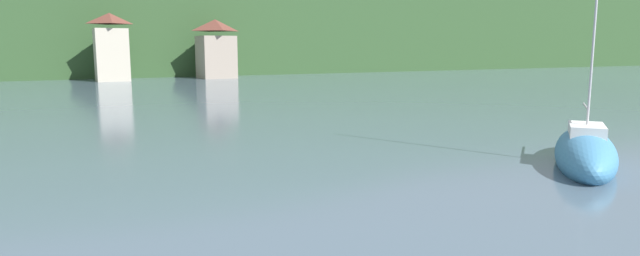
% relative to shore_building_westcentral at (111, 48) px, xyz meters
% --- Properties ---
extents(wooded_hillside, '(352.00, 52.83, 57.52)m').
position_rel_shore_building_westcentral_xyz_m(wooded_hillside, '(12.21, 36.32, 4.38)').
color(wooded_hillside, '#2D4C28').
rests_on(wooded_hillside, ground_plane).
extents(shore_building_westcentral, '(4.64, 5.16, 9.68)m').
position_rel_shore_building_westcentral_xyz_m(shore_building_westcentral, '(0.00, 0.00, 0.00)').
color(shore_building_westcentral, '#BCB29E').
rests_on(shore_building_westcentral, ground_plane).
extents(shore_building_central, '(5.40, 6.24, 9.14)m').
position_rel_shore_building_westcentral_xyz_m(shore_building_central, '(15.50, 0.51, -0.26)').
color(shore_building_central, gray).
rests_on(shore_building_central, ground_plane).
extents(sailboat_mid_2, '(7.58, 7.00, 12.37)m').
position_rel_shore_building_westcentral_xyz_m(sailboat_mid_2, '(11.59, -68.30, -4.17)').
color(sailboat_mid_2, teal).
rests_on(sailboat_mid_2, ground_plane).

